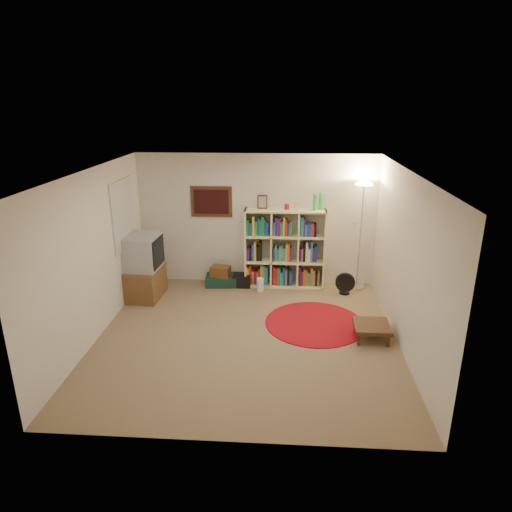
% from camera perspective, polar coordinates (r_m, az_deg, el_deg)
% --- Properties ---
extents(room, '(4.54, 4.54, 2.54)m').
position_cam_1_polar(room, '(6.59, -1.66, -0.22)').
color(room, '#836A4C').
rests_on(room, ground).
extents(bookshelf, '(1.50, 0.43, 1.81)m').
position_cam_1_polar(bookshelf, '(8.68, 3.46, 0.87)').
color(bookshelf, '#FFFAAA').
rests_on(bookshelf, ground).
extents(floor_lamp, '(0.50, 0.50, 2.06)m').
position_cam_1_polar(floor_lamp, '(8.49, 13.22, 6.87)').
color(floor_lamp, white).
rests_on(floor_lamp, ground).
extents(floor_fan, '(0.36, 0.21, 0.41)m').
position_cam_1_polar(floor_fan, '(8.58, 11.07, -3.40)').
color(floor_fan, black).
rests_on(floor_fan, ground).
extents(tv_stand, '(0.61, 0.83, 1.18)m').
position_cam_1_polar(tv_stand, '(8.42, -13.78, -1.42)').
color(tv_stand, brown).
rests_on(tv_stand, ground).
extents(suitcase, '(0.64, 0.44, 0.20)m').
position_cam_1_polar(suitcase, '(8.89, -4.26, -3.01)').
color(suitcase, '#123329').
rests_on(suitcase, ground).
extents(wicker_basket, '(0.40, 0.32, 0.20)m').
position_cam_1_polar(wicker_basket, '(8.78, -4.46, -1.91)').
color(wicker_basket, brown).
rests_on(wicker_basket, suitcase).
extents(duffel_bag, '(0.34, 0.29, 0.24)m').
position_cam_1_polar(duffel_bag, '(8.81, -1.79, -3.05)').
color(duffel_bag, black).
rests_on(duffel_bag, ground).
extents(paper_towel, '(0.14, 0.14, 0.26)m').
position_cam_1_polar(paper_towel, '(8.57, 0.53, -3.61)').
color(paper_towel, white).
rests_on(paper_towel, ground).
extents(red_rug, '(1.59, 1.59, 0.01)m').
position_cam_1_polar(red_rug, '(7.49, 7.33, -8.31)').
color(red_rug, maroon).
rests_on(red_rug, ground).
extents(side_table, '(0.53, 0.53, 0.24)m').
position_cam_1_polar(side_table, '(7.12, 14.28, -8.56)').
color(side_table, '#402516').
rests_on(side_table, ground).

